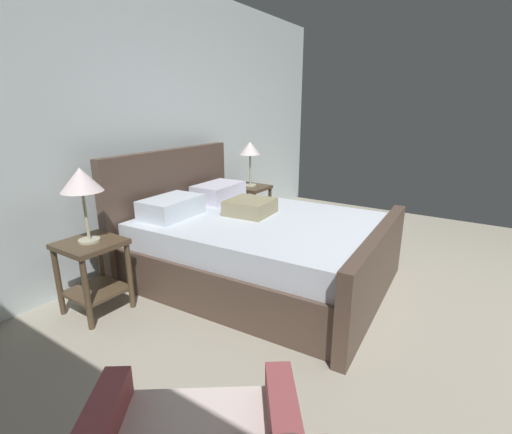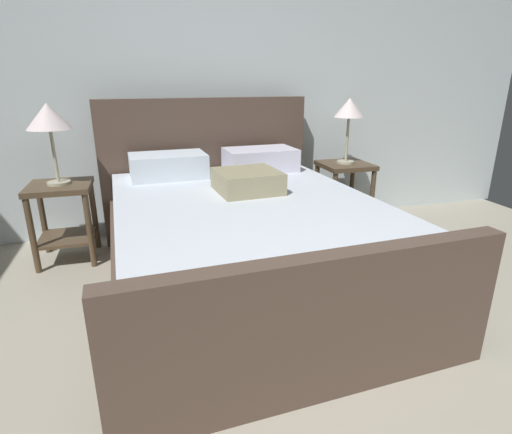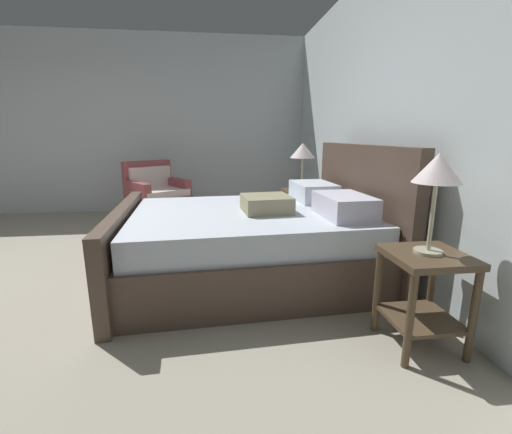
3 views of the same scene
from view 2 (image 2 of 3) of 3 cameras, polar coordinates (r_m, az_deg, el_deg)
The scene contains 6 objects.
wall_back at distance 3.77m, azimuth -5.92°, elevation 20.10°, with size 6.39×0.12×2.85m, color silver.
bed at distance 2.71m, azimuth -2.03°, elevation -2.55°, with size 1.88×2.32×1.19m.
nightstand_right at distance 3.89m, azimuth 12.26°, elevation 4.56°, with size 0.44×0.44×0.60m.
table_lamp_right at distance 3.78m, azimuth 12.97°, elevation 14.38°, with size 0.26×0.26×0.58m.
nightstand_left at distance 3.37m, azimuth -25.48°, elevation 0.95°, with size 0.44×0.44×0.60m.
table_lamp_left at distance 3.25m, azimuth -27.14°, elevation 12.20°, with size 0.31×0.31×0.58m.
Camera 2 is at (-0.68, -0.36, 1.33)m, focal length 28.46 mm.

